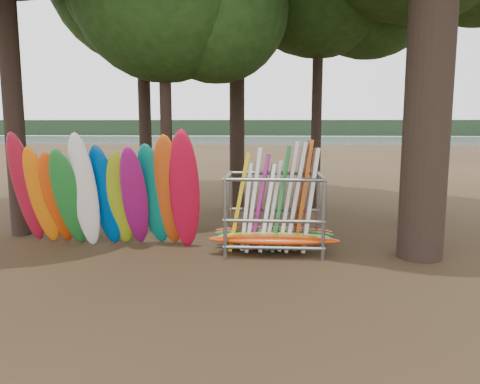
{
  "coord_description": "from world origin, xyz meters",
  "views": [
    {
      "loc": [
        1.55,
        -10.95,
        3.25
      ],
      "look_at": [
        0.67,
        1.5,
        1.4
      ],
      "focal_mm": 35.0,
      "sensor_mm": 36.0,
      "label": 1
    }
  ],
  "objects": [
    {
      "name": "ground",
      "position": [
        0.0,
        0.0,
        0.0
      ],
      "size": [
        120.0,
        120.0,
        0.0
      ],
      "primitive_type": "plane",
      "color": "#47331E",
      "rests_on": "ground"
    },
    {
      "name": "lake",
      "position": [
        0.0,
        60.0,
        0.0
      ],
      "size": [
        160.0,
        160.0,
        0.0
      ],
      "primitive_type": "plane",
      "color": "gray",
      "rests_on": "ground"
    },
    {
      "name": "far_shore",
      "position": [
        0.0,
        110.0,
        2.0
      ],
      "size": [
        160.0,
        4.0,
        4.0
      ],
      "primitive_type": "cube",
      "color": "black",
      "rests_on": "ground"
    },
    {
      "name": "kayak_row",
      "position": [
        -2.77,
        0.7,
        1.41
      ],
      "size": [
        5.08,
        2.0,
        3.23
      ],
      "color": "#B2152F",
      "rests_on": "ground"
    },
    {
      "name": "storage_rack",
      "position": [
        1.59,
        0.67,
        0.94
      ],
      "size": [
        3.23,
        1.5,
        2.85
      ],
      "color": "slate",
      "rests_on": "ground"
    }
  ]
}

